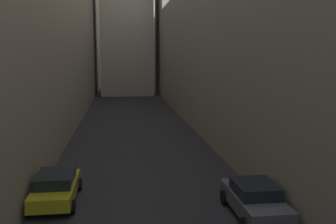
# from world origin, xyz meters

# --- Properties ---
(ground_plane) EXTENTS (264.00, 264.00, 0.00)m
(ground_plane) POSITION_xyz_m (0.00, 48.00, 0.00)
(ground_plane) COLOR #232326
(building_block_left) EXTENTS (11.86, 108.00, 20.71)m
(building_block_left) POSITION_xyz_m (-11.43, 50.00, 10.36)
(building_block_left) COLOR gray
(building_block_left) RESTS_ON ground
(building_block_right) EXTENTS (11.45, 108.00, 24.85)m
(building_block_right) POSITION_xyz_m (11.23, 50.00, 12.43)
(building_block_right) COLOR gray
(building_block_right) RESTS_ON ground
(parked_car_left_far) EXTENTS (2.07, 4.45, 1.44)m
(parked_car_left_far) POSITION_xyz_m (-4.40, 25.51, 0.76)
(parked_car_left_far) COLOR #A59919
(parked_car_left_far) RESTS_ON ground
(parked_car_right_far) EXTENTS (2.06, 4.45, 1.53)m
(parked_car_right_far) POSITION_xyz_m (4.40, 22.72, 0.80)
(parked_car_right_far) COLOR #4C4C51
(parked_car_right_far) RESTS_ON ground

